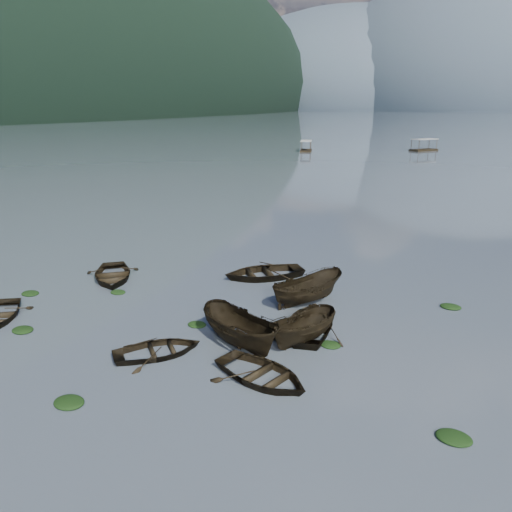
% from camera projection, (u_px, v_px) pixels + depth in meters
% --- Properties ---
extents(ground_plane, '(2400.00, 2400.00, 0.00)m').
position_uv_depth(ground_plane, '(117.00, 385.00, 19.53)').
color(ground_plane, '#515B66').
extents(haze_mtn_a, '(520.00, 520.00, 280.00)m').
position_uv_depth(haze_mtn_a, '(351.00, 109.00, 898.82)').
color(haze_mtn_a, '#475666').
rests_on(haze_mtn_a, ground).
extents(haze_mtn_b, '(520.00, 520.00, 340.00)m').
position_uv_depth(haze_mtn_b, '(470.00, 110.00, 812.00)').
color(haze_mtn_b, '#475666').
rests_on(haze_mtn_b, ground).
extents(rowboat_1, '(4.59, 4.69, 0.79)m').
position_uv_depth(rowboat_1, '(158.00, 354.00, 21.90)').
color(rowboat_1, black).
rests_on(rowboat_1, ground).
extents(rowboat_2, '(5.26, 3.75, 1.91)m').
position_uv_depth(rowboat_2, '(241.00, 345.00, 22.71)').
color(rowboat_2, black).
rests_on(rowboat_2, ground).
extents(rowboat_3, '(4.47, 5.43, 0.98)m').
position_uv_depth(rowboat_3, '(311.00, 329.00, 24.35)').
color(rowboat_3, black).
rests_on(rowboat_3, ground).
extents(rowboat_4, '(4.90, 4.02, 0.88)m').
position_uv_depth(rowboat_4, '(262.00, 380.00, 19.89)').
color(rowboat_4, black).
rests_on(rowboat_4, ground).
extents(rowboat_5, '(2.83, 4.46, 1.61)m').
position_uv_depth(rowboat_5, '(303.00, 341.00, 23.08)').
color(rowboat_5, black).
rests_on(rowboat_5, ground).
extents(rowboat_6, '(5.65, 5.78, 0.98)m').
position_uv_depth(rowboat_6, '(113.00, 279.00, 31.24)').
color(rowboat_6, black).
rests_on(rowboat_6, ground).
extents(rowboat_7, '(6.19, 6.15, 1.05)m').
position_uv_depth(rowboat_7, '(264.00, 277.00, 31.61)').
color(rowboat_7, black).
rests_on(rowboat_7, ground).
extents(rowboat_8, '(3.79, 4.99, 1.82)m').
position_uv_depth(rowboat_8, '(307.00, 302.00, 27.66)').
color(rowboat_8, black).
rests_on(rowboat_8, ground).
extents(weed_clump_0, '(1.09, 0.89, 0.24)m').
position_uv_depth(weed_clump_0, '(23.00, 331.00, 24.14)').
color(weed_clump_0, black).
rests_on(weed_clump_0, ground).
extents(weed_clump_1, '(0.94, 0.75, 0.21)m').
position_uv_depth(weed_clump_1, '(118.00, 293.00, 28.98)').
color(weed_clump_1, black).
rests_on(weed_clump_1, ground).
extents(weed_clump_2, '(1.21, 0.96, 0.26)m').
position_uv_depth(weed_clump_2, '(69.00, 404.00, 18.29)').
color(weed_clump_2, black).
rests_on(weed_clump_2, ground).
extents(weed_clump_3, '(0.96, 0.81, 0.21)m').
position_uv_depth(weed_clump_3, '(330.00, 346.00, 22.68)').
color(weed_clump_3, black).
rests_on(weed_clump_3, ground).
extents(weed_clump_4, '(1.17, 0.93, 0.24)m').
position_uv_depth(weed_clump_4, '(454.00, 439.00, 16.37)').
color(weed_clump_4, black).
rests_on(weed_clump_4, ground).
extents(weed_clump_5, '(1.07, 0.86, 0.23)m').
position_uv_depth(weed_clump_5, '(30.00, 294.00, 28.78)').
color(weed_clump_5, black).
rests_on(weed_clump_5, ground).
extents(weed_clump_6, '(0.95, 0.80, 0.20)m').
position_uv_depth(weed_clump_6, '(197.00, 325.00, 24.77)').
color(weed_clump_6, black).
rests_on(weed_clump_6, ground).
extents(weed_clump_7, '(1.10, 0.88, 0.24)m').
position_uv_depth(weed_clump_7, '(451.00, 308.00, 26.89)').
color(weed_clump_7, black).
rests_on(weed_clump_7, ground).
extents(pontoon_left, '(4.35, 6.48, 2.30)m').
position_uv_depth(pontoon_left, '(306.00, 151.00, 113.81)').
color(pontoon_left, black).
rests_on(pontoon_left, ground).
extents(pontoon_centre, '(5.98, 7.17, 2.58)m').
position_uv_depth(pontoon_centre, '(423.00, 151.00, 114.91)').
color(pontoon_centre, black).
rests_on(pontoon_centre, ground).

